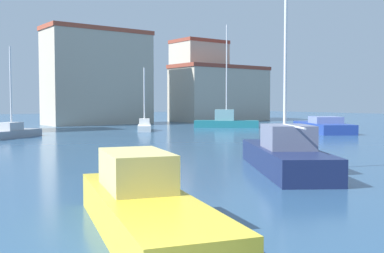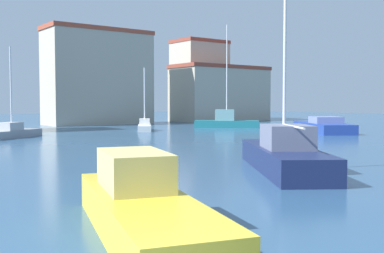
# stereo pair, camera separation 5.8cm
# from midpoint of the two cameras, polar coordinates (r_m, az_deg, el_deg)

# --- Properties ---
(water) EXTENTS (160.00, 160.00, 0.00)m
(water) POSITION_cam_midpoint_polar(r_m,az_deg,el_deg) (29.45, -1.59, -2.27)
(water) COLOR #2D5175
(water) RESTS_ON ground
(sailboat_grey_near_pier) EXTENTS (5.28, 4.47, 6.84)m
(sailboat_grey_near_pier) POSITION_cam_midpoint_polar(r_m,az_deg,el_deg) (37.85, -21.05, -0.60)
(sailboat_grey_near_pier) COLOR gray
(sailboat_grey_near_pier) RESTS_ON water
(sailboat_navy_far_left) EXTENTS (6.22, 7.76, 8.98)m
(sailboat_navy_far_left) POSITION_cam_midpoint_polar(r_m,az_deg,el_deg) (18.83, 11.24, -3.33)
(sailboat_navy_far_left) COLOR #19234C
(sailboat_navy_far_left) RESTS_ON water
(sailboat_teal_outer_mooring) EXTENTS (6.18, 5.97, 10.69)m
(sailboat_teal_outer_mooring) POSITION_cam_midpoint_polar(r_m,az_deg,el_deg) (49.31, 4.21, 0.65)
(sailboat_teal_outer_mooring) COLOR #1E707A
(sailboat_teal_outer_mooring) RESTS_ON water
(motorboat_blue_behind_lamppost) EXTENTS (7.33, 9.02, 1.40)m
(motorboat_blue_behind_lamppost) POSITION_cam_midpoint_polar(r_m,az_deg,el_deg) (43.51, 15.68, 0.02)
(motorboat_blue_behind_lamppost) COLOR #233D93
(motorboat_blue_behind_lamppost) RESTS_ON water
(motorboat_yellow_far_right) EXTENTS (3.66, 6.90, 1.65)m
(motorboat_yellow_far_right) POSITION_cam_midpoint_polar(r_m,az_deg,el_deg) (9.83, -5.91, -9.65)
(motorboat_yellow_far_right) COLOR gold
(motorboat_yellow_far_right) RESTS_ON water
(sailboat_white_distant_north) EXTENTS (3.37, 4.46, 5.86)m
(sailboat_white_distant_north) POSITION_cam_midpoint_polar(r_m,az_deg,el_deg) (43.90, -5.73, 0.06)
(sailboat_white_distant_north) COLOR white
(sailboat_white_distant_north) RESTS_ON water
(yacht_club) EXTENTS (12.75, 5.11, 11.34)m
(yacht_club) POSITION_cam_midpoint_polar(r_m,az_deg,el_deg) (57.41, -11.26, 5.95)
(yacht_club) COLOR #B2A893
(yacht_club) RESTS_ON ground
(warehouse_block) EXTENTS (13.96, 6.21, 7.68)m
(warehouse_block) POSITION_cam_midpoint_polar(r_m,az_deg,el_deg) (65.82, 3.50, 4.03)
(warehouse_block) COLOR #B2A893
(warehouse_block) RESTS_ON ground
(waterfront_apartments) EXTENTS (7.52, 5.55, 11.83)m
(waterfront_apartments) POSITION_cam_midpoint_polar(r_m,az_deg,el_deg) (70.72, 0.95, 5.65)
(waterfront_apartments) COLOR #B2A893
(waterfront_apartments) RESTS_ON ground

